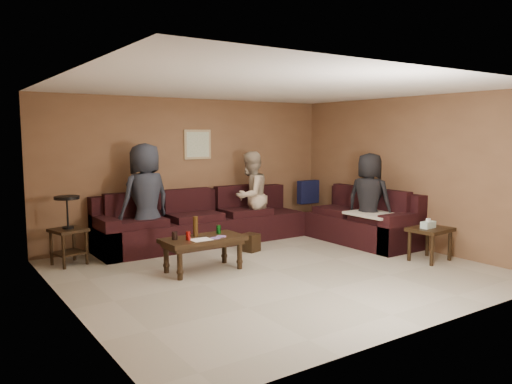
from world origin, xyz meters
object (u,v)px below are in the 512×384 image
(sectional_sofa, at_px, (261,225))
(person_middle, at_px, (251,196))
(side_table_right, at_px, (430,232))
(person_left, at_px, (146,199))
(coffee_table, at_px, (203,242))
(waste_bin, at_px, (251,242))
(person_right, at_px, (369,200))
(end_table_left, at_px, (68,229))

(sectional_sofa, relative_size, person_middle, 2.95)
(sectional_sofa, distance_m, side_table_right, 2.76)
(person_left, bearing_deg, coffee_table, 88.34)
(person_left, bearing_deg, side_table_right, 127.78)
(side_table_right, bearing_deg, person_middle, 116.97)
(waste_bin, height_order, person_right, person_right)
(person_left, bearing_deg, sectional_sofa, 154.92)
(end_table_left, xyz_separation_m, person_right, (4.47, -1.60, 0.26))
(person_right, bearing_deg, side_table_right, 162.49)
(coffee_table, relative_size, person_right, 0.73)
(sectional_sofa, xyz_separation_m, coffee_table, (-1.65, -0.97, 0.08))
(coffee_table, xyz_separation_m, person_right, (3.01, -0.22, 0.39))
(coffee_table, height_order, person_middle, person_middle)
(waste_bin, distance_m, person_left, 1.81)
(sectional_sofa, distance_m, end_table_left, 3.14)
(end_table_left, xyz_separation_m, person_left, (1.20, 0.04, 0.35))
(side_table_right, bearing_deg, person_left, 139.74)
(coffee_table, bearing_deg, side_table_right, -24.56)
(person_middle, bearing_deg, side_table_right, 93.30)
(end_table_left, bearing_deg, coffee_table, -43.42)
(end_table_left, relative_size, waste_bin, 3.50)
(person_left, bearing_deg, waste_bin, 138.59)
(sectional_sofa, xyz_separation_m, waste_bin, (-0.47, -0.37, -0.18))
(coffee_table, height_order, side_table_right, coffee_table)
(side_table_right, bearing_deg, person_right, 92.37)
(person_middle, relative_size, person_right, 1.00)
(waste_bin, bearing_deg, side_table_right, -46.75)
(waste_bin, distance_m, person_right, 2.11)
(coffee_table, distance_m, person_middle, 2.17)
(end_table_left, height_order, person_left, person_left)
(coffee_table, bearing_deg, end_table_left, 136.58)
(sectional_sofa, height_order, end_table_left, end_table_left)
(side_table_right, relative_size, person_middle, 0.41)
(coffee_table, xyz_separation_m, person_left, (-0.26, 1.41, 0.47))
(waste_bin, bearing_deg, end_table_left, 163.57)
(coffee_table, xyz_separation_m, end_table_left, (-1.45, 1.38, 0.12))
(person_left, distance_m, person_right, 3.66)
(waste_bin, bearing_deg, coffee_table, -153.15)
(person_left, bearing_deg, person_right, 141.52)
(end_table_left, bearing_deg, person_left, 1.69)
(coffee_table, height_order, waste_bin, coffee_table)
(sectional_sofa, bearing_deg, side_table_right, -59.17)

